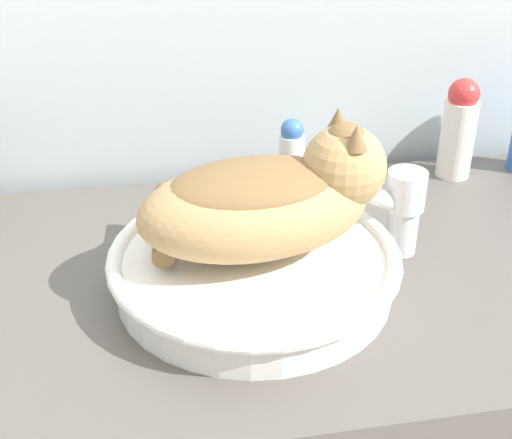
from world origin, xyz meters
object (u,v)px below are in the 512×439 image
at_px(cat, 268,197).
at_px(lotion_bottle_white, 459,128).
at_px(deodorant_stick, 292,155).
at_px(faucet, 398,206).

relative_size(cat, lotion_bottle_white, 1.88).
relative_size(cat, deodorant_stick, 2.64).
xyz_separation_m(deodorant_stick, lotion_bottle_white, (0.28, 0.00, 0.02)).
bearing_deg(cat, faucet, 7.64).
height_order(faucet, deodorant_stick, faucet).
relative_size(faucet, lotion_bottle_white, 0.83).
bearing_deg(lotion_bottle_white, cat, -144.85).
bearing_deg(faucet, cat, 0.31).
relative_size(cat, faucet, 2.28).
height_order(deodorant_stick, lotion_bottle_white, lotion_bottle_white).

